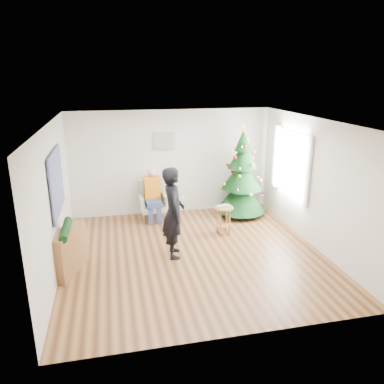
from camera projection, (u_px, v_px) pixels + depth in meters
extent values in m
plane|color=brown|center=(194.00, 254.00, 7.41)|extent=(5.00, 5.00, 0.00)
plane|color=white|center=(194.00, 122.00, 6.63)|extent=(5.00, 5.00, 0.00)
plane|color=silver|center=(172.00, 162.00, 9.35)|extent=(5.00, 0.00, 5.00)
plane|color=silver|center=(237.00, 250.00, 4.69)|extent=(5.00, 0.00, 5.00)
plane|color=silver|center=(54.00, 201.00, 6.51)|extent=(0.00, 5.00, 5.00)
plane|color=silver|center=(315.00, 184.00, 7.53)|extent=(0.00, 5.00, 5.00)
cube|color=white|center=(291.00, 163.00, 8.39)|extent=(0.04, 1.30, 1.40)
cube|color=white|center=(307.00, 171.00, 7.69)|extent=(0.05, 0.25, 1.50)
cube|color=white|center=(276.00, 156.00, 9.09)|extent=(0.05, 0.25, 1.50)
cylinder|color=#3F2816|center=(241.00, 209.00, 9.48)|extent=(0.09, 0.09, 0.28)
cone|color=black|center=(241.00, 195.00, 9.36)|extent=(1.23, 1.23, 0.81)
cone|color=black|center=(242.00, 175.00, 9.21)|extent=(0.99, 0.99, 0.71)
cone|color=black|center=(243.00, 156.00, 9.06)|extent=(0.72, 0.72, 0.62)
cone|color=black|center=(243.00, 140.00, 8.95)|extent=(0.42, 0.42, 0.52)
cone|color=gold|center=(244.00, 129.00, 8.87)|extent=(0.13, 0.13, 0.13)
cylinder|color=brown|center=(224.00, 208.00, 8.18)|extent=(0.42, 0.42, 0.04)
cylinder|color=brown|center=(223.00, 226.00, 8.31)|extent=(0.31, 0.31, 0.02)
imported|color=silver|center=(224.00, 207.00, 8.17)|extent=(0.41, 0.35, 0.03)
cube|color=gray|center=(153.00, 207.00, 9.06)|extent=(0.68, 0.63, 0.12)
cube|color=gray|center=(151.00, 191.00, 9.21)|extent=(0.64, 0.15, 0.60)
cube|color=gray|center=(141.00, 202.00, 8.93)|extent=(0.12, 0.51, 0.30)
cube|color=gray|center=(165.00, 200.00, 9.09)|extent=(0.12, 0.51, 0.30)
cube|color=navy|center=(153.00, 203.00, 8.95)|extent=(0.39, 0.41, 0.14)
cube|color=#C36712|center=(152.00, 188.00, 9.04)|extent=(0.39, 0.23, 0.55)
sphere|color=tan|center=(152.00, 173.00, 8.91)|extent=(0.20, 0.20, 0.20)
imported|color=black|center=(173.00, 213.00, 7.11)|extent=(0.47, 0.67, 1.78)
cube|color=white|center=(183.00, 198.00, 7.03)|extent=(0.04, 0.13, 0.04)
cube|color=brown|center=(68.00, 251.00, 6.65)|extent=(0.63, 1.04, 0.80)
cylinder|color=black|center=(66.00, 229.00, 6.52)|extent=(0.14, 0.90, 0.14)
cube|color=black|center=(57.00, 182.00, 6.72)|extent=(0.03, 1.50, 1.15)
cube|color=tan|center=(164.00, 141.00, 9.11)|extent=(0.52, 0.03, 0.42)
cube|color=gray|center=(164.00, 141.00, 9.09)|extent=(0.44, 0.02, 0.34)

